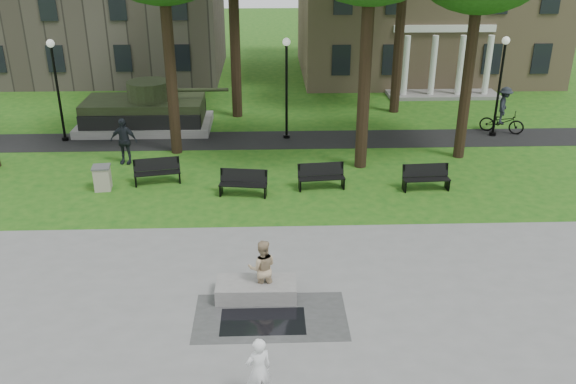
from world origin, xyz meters
name	(u,v)px	position (x,y,z in m)	size (l,w,h in m)	color
ground	(283,274)	(0.00, 0.00, 0.00)	(120.00, 120.00, 0.00)	#194F12
footpath	(276,140)	(0.00, 12.00, 0.01)	(44.00, 2.60, 0.01)	black
building_right	(423,7)	(10.00, 26.00, 4.34)	(17.00, 12.00, 8.60)	#9E8460
building_left	(106,19)	(-11.00, 26.50, 3.60)	(15.00, 10.00, 7.20)	#4C443D
lamp_left	(57,82)	(-10.00, 12.30, 2.79)	(0.36, 0.36, 4.73)	black
lamp_mid	(287,80)	(0.50, 12.30, 2.79)	(0.36, 0.36, 4.73)	black
lamp_right	(500,79)	(10.50, 12.30, 2.79)	(0.36, 0.36, 4.73)	black
tank_monument	(145,112)	(-6.46, 14.00, 0.86)	(7.45, 3.40, 2.40)	gray
puddle	(263,321)	(-0.60, -2.36, 0.02)	(2.20, 1.20, 0.00)	black
concrete_block	(256,289)	(-0.78, -1.19, 0.24)	(2.20, 1.00, 0.45)	gray
skateboarder	(259,370)	(-0.67, -5.17, 0.82)	(0.58, 0.38, 1.60)	white
friend_watching	(262,268)	(-0.61, -1.07, 0.85)	(0.81, 0.63, 1.66)	tan
pedestrian_walker	(124,141)	(-6.51, 9.24, 1.00)	(1.17, 0.49, 2.00)	black
cyclist	(503,114)	(11.05, 12.74, 0.93)	(2.20, 1.51, 2.27)	black
park_bench_0	(157,170)	(-4.78, 7.01, 0.52)	(1.85, 0.85, 1.00)	black
park_bench_1	(243,182)	(-1.36, 5.72, 0.52)	(1.85, 0.77, 1.00)	black
park_bench_2	(321,176)	(1.65, 6.25, 0.52)	(1.83, 0.69, 1.00)	black
park_bench_3	(426,177)	(5.67, 6.01, 0.52)	(1.82, 0.63, 1.00)	black
trash_bin	(102,178)	(-6.80, 6.43, 0.49)	(0.73, 0.73, 0.96)	#A19685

